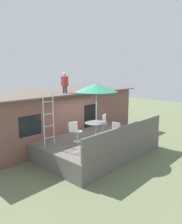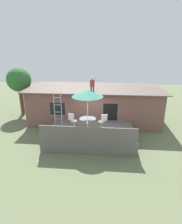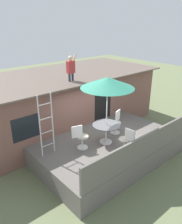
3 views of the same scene
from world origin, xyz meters
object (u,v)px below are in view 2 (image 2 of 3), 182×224
(patio_chair_left, at_px, (73,121))
(patio_table, at_px, (88,121))
(step_ladder, at_px, (58,108))
(patio_chair_right, at_px, (102,121))
(patio_chair_near, at_px, (87,129))
(patio_umbrella, at_px, (88,94))
(backyard_tree, at_px, (19,80))
(person_figure, at_px, (92,83))

(patio_chair_left, bearing_deg, patio_table, 0.00)
(patio_chair_left, bearing_deg, step_ladder, 173.62)
(patio_chair_right, bearing_deg, patio_chair_near, 36.87)
(patio_umbrella, relative_size, step_ladder, 1.15)
(step_ladder, bearing_deg, patio_chair_right, -7.83)
(patio_chair_left, distance_m, backyard_tree, 7.08)
(patio_umbrella, xyz_separation_m, person_figure, (0.10, 2.26, 0.21))
(step_ladder, bearing_deg, patio_table, -19.56)
(step_ladder, distance_m, person_figure, 3.03)
(patio_chair_left, relative_size, patio_chair_right, 1.00)
(patio_chair_right, relative_size, backyard_tree, 0.22)
(patio_umbrella, xyz_separation_m, patio_chair_right, (0.91, 0.33, -1.89))
(person_figure, height_order, patio_chair_right, person_figure)
(patio_table, relative_size, patio_umbrella, 0.41)
(person_figure, bearing_deg, backyard_tree, 161.10)
(patio_chair_near, bearing_deg, step_ladder, 47.47)
(patio_chair_near, distance_m, backyard_tree, 8.65)
(step_ladder, height_order, patio_chair_near, step_ladder)
(patio_chair_left, bearing_deg, patio_umbrella, 0.00)
(step_ladder, xyz_separation_m, patio_chair_right, (2.99, -0.41, -0.64))
(patio_table, height_order, backyard_tree, backyard_tree)
(patio_table, bearing_deg, patio_chair_left, 163.81)
(patio_chair_right, bearing_deg, step_ladder, -27.72)
(patio_umbrella, xyz_separation_m, step_ladder, (-2.08, 0.74, -1.25))
(patio_umbrella, relative_size, person_figure, 2.29)
(backyard_tree, bearing_deg, patio_umbrella, -34.99)
(backyard_tree, bearing_deg, patio_chair_near, -39.93)
(patio_table, xyz_separation_m, backyard_tree, (-6.41, 4.49, 1.68))
(patio_umbrella, height_order, person_figure, person_figure)
(person_figure, xyz_separation_m, patio_chair_right, (0.81, -1.93, -2.10))
(step_ladder, distance_m, patio_chair_right, 3.09)
(patio_chair_right, relative_size, patio_chair_near, 1.00)
(patio_chair_near, xyz_separation_m, backyard_tree, (-6.49, 5.43, 1.81))
(patio_umbrella, height_order, backyard_tree, backyard_tree)
(patio_umbrella, xyz_separation_m, patio_chair_left, (-1.00, 0.29, -1.89))
(patio_chair_near, bearing_deg, patio_chair_left, 36.54)
(patio_umbrella, relative_size, patio_chair_right, 2.76)
(patio_table, bearing_deg, step_ladder, 160.44)
(patio_umbrella, bearing_deg, person_figure, 87.45)
(patio_chair_right, height_order, patio_chair_near, same)
(patio_umbrella, height_order, patio_chair_right, patio_umbrella)
(patio_chair_near, bearing_deg, person_figure, -5.04)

